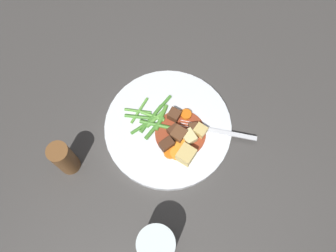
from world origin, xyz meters
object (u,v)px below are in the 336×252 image
Objects in this scene: carrot_slice_1 at (186,115)px; potato_chunk_1 at (200,131)px; meat_chunk_2 at (179,135)px; water_glass at (157,245)px; carrot_slice_0 at (177,153)px; carrot_slice_2 at (182,146)px; pepper_mill at (64,158)px; meat_chunk_4 at (167,145)px; meat_chunk_0 at (193,128)px; dinner_plate at (168,127)px; meat_chunk_1 at (175,115)px; meat_chunk_3 at (174,131)px; carrot_slice_3 at (170,152)px; fork at (215,131)px; potato_chunk_2 at (186,155)px; potato_chunk_0 at (188,138)px.

carrot_slice_1 is 0.97× the size of potato_chunk_1.
water_glass is at bearing -67.51° from meat_chunk_2.
carrot_slice_0 is 0.99× the size of carrot_slice_2.
pepper_mill reaches higher than carrot_slice_0.
meat_chunk_2 is at bearing 139.04° from carrot_slice_2.
carrot_slice_0 is at bearing -3.46° from meat_chunk_4.
carrot_slice_2 is 0.05m from meat_chunk_0.
dinner_plate is at bearing -158.67° from potato_chunk_1.
meat_chunk_1 is 0.26m from pepper_mill.
meat_chunk_1 is (0.00, 0.03, 0.02)m from dinner_plate.
water_glass is 0.26m from pepper_mill.
meat_chunk_4 is at bearing -81.01° from meat_chunk_3.
potato_chunk_1 reaches higher than carrot_slice_0.
carrot_slice_2 reaches higher than carrot_slice_3.
meat_chunk_0 reaches higher than fork.
fork is at bearing 60.05° from carrot_slice_3.
meat_chunk_2 is (0.03, -0.01, 0.02)m from dinner_plate.
potato_chunk_2 is 1.42× the size of meat_chunk_3.
carrot_slice_2 is 0.22m from water_glass.
potato_chunk_0 is at bearing 115.38° from potato_chunk_2.
dinner_plate is 11.41× the size of meat_chunk_3.
dinner_plate is 0.26m from water_glass.
potato_chunk_2 is at bearing 12.49° from carrot_slice_0.
meat_chunk_0 is at bearing 96.83° from potato_chunk_0.
meat_chunk_0 is at bearing 41.81° from meat_chunk_3.
meat_chunk_2 is at bearing -134.34° from potato_chunk_1.
potato_chunk_0 is 0.05m from meat_chunk_4.
meat_chunk_1 is at bearing 177.61° from meat_chunk_0.
meat_chunk_2 is (-0.02, 0.03, 0.01)m from carrot_slice_0.
carrot_slice_2 is (0.03, -0.07, 0.00)m from carrot_slice_1.
meat_chunk_4 reaches higher than dinner_plate.
pepper_mill is (-0.17, -0.14, 0.03)m from carrot_slice_3.
dinner_plate is 0.06m from meat_chunk_0.
meat_chunk_1 is at bearing -136.18° from carrot_slice_1.
carrot_slice_0 is 1.04× the size of meat_chunk_4.
meat_chunk_4 reaches higher than carrot_slice_0.
potato_chunk_2 reaches higher than meat_chunk_3.
fork is at bearing 51.85° from potato_chunk_0.
potato_chunk_2 is (0.07, -0.04, 0.02)m from dinner_plate.
potato_chunk_1 is 0.05m from meat_chunk_2.
meat_chunk_0 is at bearing 67.36° from meat_chunk_4.
fork is (0.03, 0.02, -0.01)m from potato_chunk_1.
carrot_slice_3 is at bearing -65.49° from meat_chunk_3.
carrot_slice_1 reaches higher than fork.
potato_chunk_1 reaches higher than meat_chunk_0.
carrot_slice_3 is at bearing -119.95° from fork.
carrot_slice_1 is 0.05m from meat_chunk_3.
pepper_mill reaches higher than carrot_slice_1.
dinner_plate is 11.71× the size of meat_chunk_1.
meat_chunk_1 is 0.07m from meat_chunk_4.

